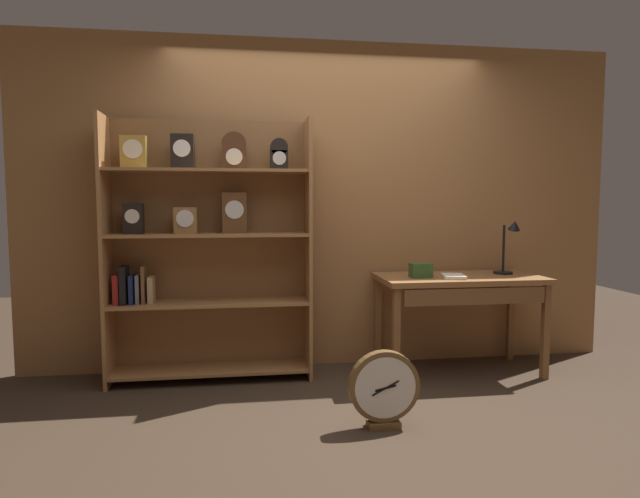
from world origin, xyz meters
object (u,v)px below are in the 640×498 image
Objects in this scene: bookshelf at (206,244)px; round_clock_large at (384,389)px; open_repair_manual at (453,276)px; desk_lamp at (509,246)px; workbench at (460,288)px; toolbox_small at (421,270)px.

round_clock_large is at bearing -44.55° from bookshelf.
round_clock_large is (-0.75, -0.83, -0.54)m from open_repair_manual.
bookshelf is 1.87m from open_repair_manual.
round_clock_large is (-1.27, -0.97, -0.75)m from desk_lamp.
workbench is at bearing -4.41° from bookshelf.
toolbox_small is 0.34× the size of round_clock_large.
open_repair_manual is at bearing -164.50° from desk_lamp.
round_clock_large is (-0.85, -0.92, -0.43)m from workbench.
desk_lamp is (2.35, -0.09, -0.03)m from bookshelf.
round_clock_large is at bearing -142.54° from desk_lamp.
round_clock_large is at bearing -120.25° from open_repair_manual.
open_repair_manual is at bearing -7.29° from bookshelf.
bookshelf reaches higher than open_repair_manual.
bookshelf is 1.70m from round_clock_large.
desk_lamp is 0.57m from open_repair_manual.
workbench reaches higher than round_clock_large.
bookshelf is at bearing 173.76° from toolbox_small.
desk_lamp is 1.99× the size of open_repair_manual.
desk_lamp is at bearing 27.58° from open_repair_manual.
workbench is 0.53m from desk_lamp.
toolbox_small is 0.71× the size of open_repair_manual.
open_repair_manual is at bearing -14.23° from toolbox_small.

